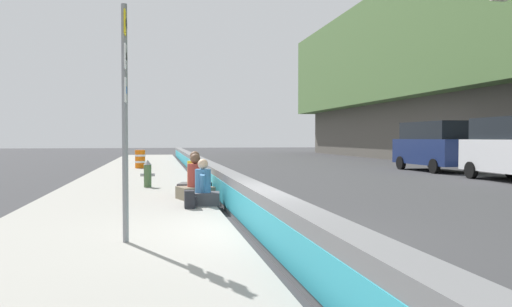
{
  "coord_description": "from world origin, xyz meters",
  "views": [
    {
      "loc": [
        -8.48,
        1.78,
        1.73
      ],
      "look_at": [
        6.95,
        -1.22,
        1.24
      ],
      "focal_mm": 35.52,
      "sensor_mm": 36.0,
      "label": 1
    }
  ],
  "objects_px": {
    "seated_person_middle": "(195,185)",
    "construction_barrel": "(140,159)",
    "parked_car_fourth": "(434,145)",
    "route_sign_post": "(125,104)",
    "seated_person_foreground": "(203,190)",
    "backpack": "(190,200)",
    "fire_hydrant": "(148,173)",
    "seated_person_rear": "(195,181)"
  },
  "relations": [
    {
      "from": "seated_person_middle",
      "to": "construction_barrel",
      "type": "xyz_separation_m",
      "value": [
        13.95,
        1.87,
        0.11
      ]
    },
    {
      "from": "construction_barrel",
      "to": "parked_car_fourth",
      "type": "distance_m",
      "value": 15.29
    },
    {
      "from": "route_sign_post",
      "to": "seated_person_foreground",
      "type": "relative_size",
      "value": 3.3
    },
    {
      "from": "seated_person_middle",
      "to": "construction_barrel",
      "type": "relative_size",
      "value": 1.24
    },
    {
      "from": "backpack",
      "to": "fire_hydrant",
      "type": "bearing_deg",
      "value": 11.33
    },
    {
      "from": "seated_person_middle",
      "to": "backpack",
      "type": "relative_size",
      "value": 2.95
    },
    {
      "from": "route_sign_post",
      "to": "fire_hydrant",
      "type": "bearing_deg",
      "value": -0.99
    },
    {
      "from": "seated_person_foreground",
      "to": "seated_person_rear",
      "type": "relative_size",
      "value": 0.9
    },
    {
      "from": "backpack",
      "to": "seated_person_foreground",
      "type": "bearing_deg",
      "value": -33.01
    },
    {
      "from": "fire_hydrant",
      "to": "seated_person_foreground",
      "type": "bearing_deg",
      "value": -163.49
    },
    {
      "from": "seated_person_foreground",
      "to": "backpack",
      "type": "distance_m",
      "value": 0.64
    },
    {
      "from": "fire_hydrant",
      "to": "parked_car_fourth",
      "type": "distance_m",
      "value": 16.12
    },
    {
      "from": "fire_hydrant",
      "to": "seated_person_rear",
      "type": "bearing_deg",
      "value": -151.6
    },
    {
      "from": "fire_hydrant",
      "to": "seated_person_rear",
      "type": "xyz_separation_m",
      "value": [
        -2.47,
        -1.34,
        -0.07
      ]
    },
    {
      "from": "parked_car_fourth",
      "to": "construction_barrel",
      "type": "bearing_deg",
      "value": 77.9
    },
    {
      "from": "seated_person_foreground",
      "to": "backpack",
      "type": "xyz_separation_m",
      "value": [
        -0.52,
        0.34,
        -0.15
      ]
    },
    {
      "from": "seated_person_middle",
      "to": "construction_barrel",
      "type": "bearing_deg",
      "value": 7.63
    },
    {
      "from": "seated_person_rear",
      "to": "construction_barrel",
      "type": "distance_m",
      "value": 13.14
    },
    {
      "from": "seated_person_middle",
      "to": "seated_person_rear",
      "type": "distance_m",
      "value": 0.96
    },
    {
      "from": "route_sign_post",
      "to": "seated_person_middle",
      "type": "xyz_separation_m",
      "value": [
        5.28,
        -1.43,
        -1.72
      ]
    },
    {
      "from": "seated_person_middle",
      "to": "construction_barrel",
      "type": "height_order",
      "value": "seated_person_middle"
    },
    {
      "from": "construction_barrel",
      "to": "parked_car_fourth",
      "type": "bearing_deg",
      "value": -102.1
    },
    {
      "from": "parked_car_fourth",
      "to": "backpack",
      "type": "bearing_deg",
      "value": 133.14
    },
    {
      "from": "route_sign_post",
      "to": "construction_barrel",
      "type": "height_order",
      "value": "route_sign_post"
    },
    {
      "from": "seated_person_foreground",
      "to": "seated_person_rear",
      "type": "distance_m",
      "value": 2.16
    },
    {
      "from": "construction_barrel",
      "to": "parked_car_fourth",
      "type": "relative_size",
      "value": 0.18
    },
    {
      "from": "seated_person_middle",
      "to": "parked_car_fourth",
      "type": "distance_m",
      "value": 16.94
    },
    {
      "from": "seated_person_middle",
      "to": "seated_person_rear",
      "type": "height_order",
      "value": "seated_person_rear"
    },
    {
      "from": "seated_person_rear",
      "to": "construction_barrel",
      "type": "xyz_separation_m",
      "value": [
        12.99,
        1.93,
        0.1
      ]
    },
    {
      "from": "construction_barrel",
      "to": "backpack",
      "type": "bearing_deg",
      "value": -174.09
    },
    {
      "from": "route_sign_post",
      "to": "fire_hydrant",
      "type": "relative_size",
      "value": 4.09
    },
    {
      "from": "seated_person_foreground",
      "to": "seated_person_rear",
      "type": "xyz_separation_m",
      "value": [
        2.16,
        0.04,
        0.04
      ]
    },
    {
      "from": "fire_hydrant",
      "to": "seated_person_rear",
      "type": "distance_m",
      "value": 2.81
    },
    {
      "from": "route_sign_post",
      "to": "fire_hydrant",
      "type": "height_order",
      "value": "route_sign_post"
    },
    {
      "from": "route_sign_post",
      "to": "parked_car_fourth",
      "type": "height_order",
      "value": "route_sign_post"
    },
    {
      "from": "backpack",
      "to": "seated_person_rear",
      "type": "bearing_deg",
      "value": -6.46
    },
    {
      "from": "seated_person_foreground",
      "to": "seated_person_rear",
      "type": "bearing_deg",
      "value": 0.96
    },
    {
      "from": "construction_barrel",
      "to": "fire_hydrant",
      "type": "bearing_deg",
      "value": -176.8
    },
    {
      "from": "backpack",
      "to": "parked_car_fourth",
      "type": "height_order",
      "value": "parked_car_fourth"
    },
    {
      "from": "seated_person_rear",
      "to": "backpack",
      "type": "xyz_separation_m",
      "value": [
        -2.68,
        0.3,
        -0.19
      ]
    },
    {
      "from": "seated_person_foreground",
      "to": "seated_person_middle",
      "type": "bearing_deg",
      "value": 4.45
    },
    {
      "from": "seated_person_middle",
      "to": "seated_person_rear",
      "type": "xyz_separation_m",
      "value": [
        0.96,
        -0.06,
        0.01
      ]
    }
  ]
}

